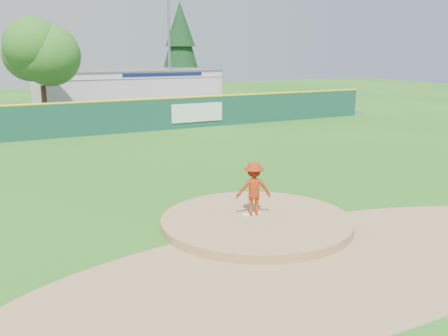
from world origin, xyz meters
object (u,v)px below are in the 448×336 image
deciduous_tree (41,56)px  light_pole_right (169,43)px  pitcher (254,189)px  van (128,111)px  pool_building_grp (126,88)px  conifer_tree (180,44)px

deciduous_tree → light_pole_right: light_pole_right is taller
pitcher → light_pole_right: bearing=-87.7°
pitcher → deciduous_tree: bearing=-65.6°
light_pole_right → van: bearing=-133.4°
pitcher → pool_building_grp: size_ratio=0.10×
van → conifer_tree: bearing=-29.5°
light_pole_right → pool_building_grp: bearing=135.1°
pitcher → conifer_tree: conifer_tree is taller
pitcher → conifer_tree: bearing=-90.3°
conifer_tree → light_pole_right: bearing=-119.7°
pool_building_grp → van: bearing=-106.7°
van → light_pole_right: (5.70, 6.02, 4.80)m
van → deciduous_tree: deciduous_tree is taller
pool_building_grp → conifer_tree: conifer_tree is taller
pitcher → light_pole_right: (8.93, 28.72, 4.51)m
pitcher → light_pole_right: light_pole_right is taller
pool_building_grp → light_pole_right: bearing=-44.9°
pitcher → van: size_ratio=0.30×
pool_building_grp → pitcher: bearing=-100.6°
pitcher → conifer_tree: size_ratio=0.17×
pool_building_grp → conifer_tree: size_ratio=1.60×
van → pool_building_grp: size_ratio=0.34×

